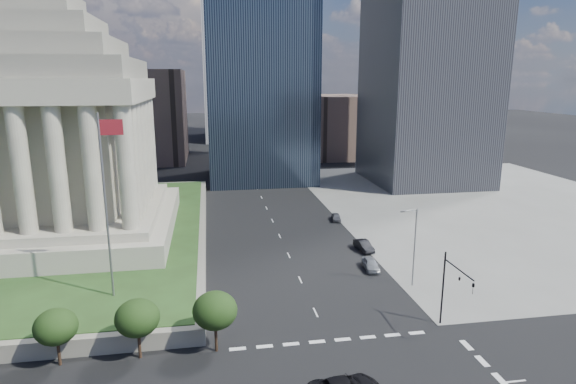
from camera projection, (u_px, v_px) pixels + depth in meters
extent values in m
plane|color=black|center=(251.00, 175.00, 130.07)|extent=(500.00, 500.00, 0.00)
cube|color=slate|center=(491.00, 205.00, 99.00)|extent=(68.00, 90.00, 0.03)
cylinder|color=slate|center=(106.00, 208.00, 50.85)|extent=(0.24, 0.24, 20.00)
cube|color=maroon|center=(111.00, 127.00, 49.10)|extent=(2.40, 0.05, 1.60)
cube|color=black|center=(259.00, 59.00, 118.73)|extent=(26.00, 26.00, 60.00)
cube|color=brown|center=(337.00, 126.00, 161.70)|extent=(20.00, 30.00, 20.00)
cube|color=brown|center=(146.00, 116.00, 150.89)|extent=(24.00, 30.00, 28.00)
cylinder|color=black|center=(443.00, 288.00, 50.00)|extent=(0.18, 0.18, 8.00)
cylinder|color=black|center=(459.00, 269.00, 46.63)|extent=(0.14, 5.50, 0.14)
cube|color=black|center=(473.00, 289.00, 44.17)|extent=(0.30, 0.30, 1.10)
cylinder|color=slate|center=(414.00, 248.00, 59.06)|extent=(0.16, 0.16, 10.00)
cylinder|color=slate|center=(410.00, 210.00, 57.82)|extent=(1.80, 0.12, 0.12)
cube|color=slate|center=(403.00, 212.00, 57.70)|extent=(0.50, 0.22, 0.14)
imported|color=#94979C|center=(371.00, 264.00, 65.13)|extent=(2.20, 4.66, 1.54)
imported|color=black|center=(364.00, 246.00, 72.36)|extent=(4.78, 2.15, 1.52)
imported|color=#4E5055|center=(336.00, 217.00, 87.72)|extent=(2.17, 4.02, 1.30)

